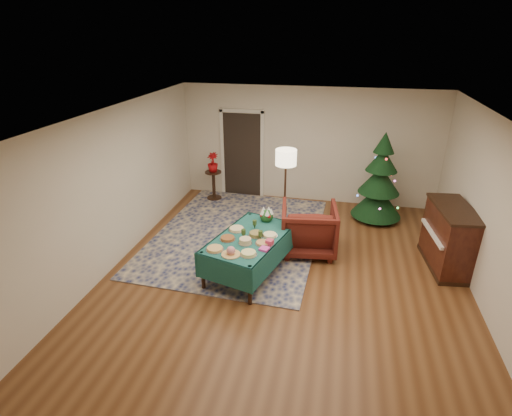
% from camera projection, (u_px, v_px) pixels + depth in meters
% --- Properties ---
extents(room_shell, '(7.00, 7.00, 7.00)m').
position_uv_depth(room_shell, '(287.00, 204.00, 6.22)').
color(room_shell, '#593319').
rests_on(room_shell, ground).
extents(doorway, '(1.08, 0.04, 2.16)m').
position_uv_depth(doorway, '(242.00, 152.00, 9.74)').
color(doorway, black).
rests_on(doorway, ground).
extents(rug, '(3.36, 4.32, 0.02)m').
position_uv_depth(rug, '(238.00, 234.00, 8.17)').
color(rug, navy).
rests_on(rug, ground).
extents(buffet_table, '(1.45, 1.96, 0.68)m').
position_uv_depth(buffet_table, '(250.00, 244.00, 6.71)').
color(buffet_table, black).
rests_on(buffet_table, ground).
extents(platter_0, '(0.29, 0.29, 0.04)m').
position_uv_depth(platter_0, '(215.00, 249.00, 6.25)').
color(platter_0, silver).
rests_on(platter_0, buffet_table).
extents(platter_1, '(0.30, 0.30, 0.15)m').
position_uv_depth(platter_1, '(231.00, 252.00, 6.10)').
color(platter_1, silver).
rests_on(platter_1, buffet_table).
extents(platter_2, '(0.27, 0.27, 0.06)m').
position_uv_depth(platter_2, '(249.00, 253.00, 6.11)').
color(platter_2, silver).
rests_on(platter_2, buffet_table).
extents(platter_3, '(0.26, 0.26, 0.05)m').
position_uv_depth(platter_3, '(228.00, 238.00, 6.56)').
color(platter_3, silver).
rests_on(platter_3, buffet_table).
extents(platter_4, '(0.23, 0.23, 0.09)m').
position_uv_depth(platter_4, '(245.00, 241.00, 6.43)').
color(platter_4, silver).
rests_on(platter_4, buffet_table).
extents(platter_5, '(0.25, 0.25, 0.04)m').
position_uv_depth(platter_5, '(263.00, 243.00, 6.43)').
color(platter_5, silver).
rests_on(platter_5, buffet_table).
extents(platter_6, '(0.28, 0.28, 0.05)m').
position_uv_depth(platter_6, '(237.00, 229.00, 6.87)').
color(platter_6, silver).
rests_on(platter_6, buffet_table).
extents(platter_7, '(0.26, 0.26, 0.07)m').
position_uv_depth(platter_7, '(256.00, 234.00, 6.68)').
color(platter_7, silver).
rests_on(platter_7, buffet_table).
extents(platter_8, '(0.26, 0.26, 0.04)m').
position_uv_depth(platter_8, '(270.00, 235.00, 6.68)').
color(platter_8, silver).
rests_on(platter_8, buffet_table).
extents(goblet_0, '(0.07, 0.07, 0.16)m').
position_uv_depth(goblet_0, '(255.00, 224.00, 6.90)').
color(goblet_0, '#2D471E').
rests_on(goblet_0, buffet_table).
extents(goblet_1, '(0.07, 0.07, 0.16)m').
position_uv_depth(goblet_1, '(261.00, 235.00, 6.53)').
color(goblet_1, '#2D471E').
rests_on(goblet_1, buffet_table).
extents(goblet_2, '(0.07, 0.07, 0.16)m').
position_uv_depth(goblet_2, '(244.00, 233.00, 6.58)').
color(goblet_2, '#2D471E').
rests_on(goblet_2, buffet_table).
extents(napkin_stack, '(0.17, 0.17, 0.04)m').
position_uv_depth(napkin_stack, '(264.00, 249.00, 6.26)').
color(napkin_stack, '#DD3DAA').
rests_on(napkin_stack, buffet_table).
extents(gift_box, '(0.13, 0.13, 0.09)m').
position_uv_depth(gift_box, '(270.00, 242.00, 6.39)').
color(gift_box, '#D03958').
rests_on(gift_box, buffet_table).
extents(centerpiece, '(0.25, 0.25, 0.28)m').
position_uv_depth(centerpiece, '(267.00, 215.00, 7.17)').
color(centerpiece, '#1E4C1E').
rests_on(centerpiece, buffet_table).
extents(armchair, '(1.11, 1.05, 1.02)m').
position_uv_depth(armchair, '(309.00, 227.00, 7.38)').
color(armchair, '#4F1710').
rests_on(armchair, ground).
extents(floor_lamp, '(0.42, 0.42, 1.72)m').
position_uv_depth(floor_lamp, '(286.00, 162.00, 7.82)').
color(floor_lamp, '#A57F3F').
rests_on(floor_lamp, ground).
extents(side_table, '(0.40, 0.40, 0.71)m').
position_uv_depth(side_table, '(214.00, 186.00, 9.77)').
color(side_table, black).
rests_on(side_table, ground).
extents(potted_plant, '(0.26, 0.46, 0.26)m').
position_uv_depth(potted_plant, '(213.00, 166.00, 9.56)').
color(potted_plant, '#A40B0F').
rests_on(potted_plant, side_table).
extents(christmas_tree, '(1.27, 1.27, 1.95)m').
position_uv_depth(christmas_tree, '(380.00, 182.00, 8.51)').
color(christmas_tree, black).
rests_on(christmas_tree, ground).
extents(piano, '(0.75, 1.37, 1.13)m').
position_uv_depth(piano, '(449.00, 238.00, 6.88)').
color(piano, black).
rests_on(piano, ground).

